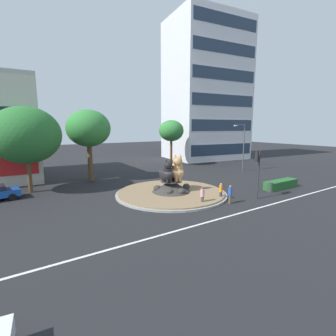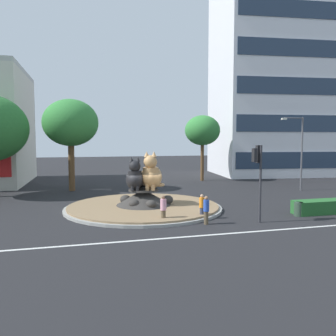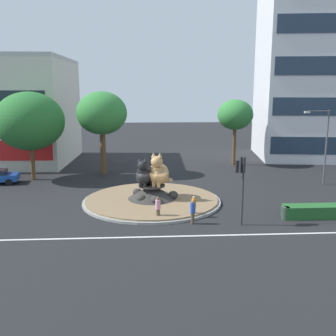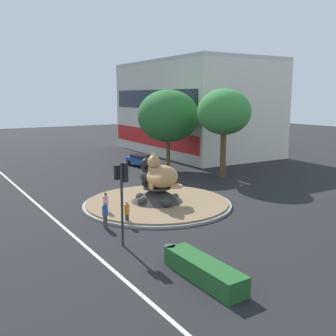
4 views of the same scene
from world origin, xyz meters
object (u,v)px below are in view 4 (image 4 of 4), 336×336
at_px(broadleaf_tree_behind_island, 224,112).
at_px(sedan_on_far_lane, 142,160).
at_px(traffic_light_mast, 122,185).
at_px(third_tree_left, 168,116).
at_px(cat_statue_black, 152,174).
at_px(shophouse_block, 194,108).
at_px(pedestrian_blue_shirt, 105,214).
at_px(cat_statue_calico, 161,175).
at_px(pedestrian_pink_shirt, 106,203).
at_px(litter_bin, 170,254).
at_px(pedestrian_orange_shirt, 127,212).

xyz_separation_m(broadleaf_tree_behind_island, sedan_on_far_lane, (-9.98, -3.63, -5.76)).
relative_size(traffic_light_mast, third_tree_left, 0.52).
height_order(cat_statue_black, sedan_on_far_lane, cat_statue_black).
relative_size(shophouse_block, pedestrian_blue_shirt, 14.22).
bearing_deg(cat_statue_calico, traffic_light_mast, 61.68).
height_order(traffic_light_mast, shophouse_block, shophouse_block).
distance_m(cat_statue_calico, sedan_on_far_lane, 17.14).
distance_m(broadleaf_tree_behind_island, pedestrian_pink_shirt, 16.86).
bearing_deg(sedan_on_far_lane, third_tree_left, 20.00).
height_order(broadleaf_tree_behind_island, litter_bin, broadleaf_tree_behind_island).
bearing_deg(pedestrian_orange_shirt, litter_bin, 132.78).
distance_m(cat_statue_calico, shophouse_block, 29.62).
distance_m(pedestrian_blue_shirt, pedestrian_orange_shirt, 1.40).
height_order(cat_statue_black, pedestrian_pink_shirt, cat_statue_black).
bearing_deg(pedestrian_pink_shirt, shophouse_block, -101.74).
xyz_separation_m(cat_statue_black, broadleaf_tree_behind_island, (-4.36, 10.74, 4.24)).
distance_m(broadleaf_tree_behind_island, third_tree_left, 7.15).
xyz_separation_m(cat_statue_black, cat_statue_calico, (1.18, 0.05, 0.14)).
bearing_deg(shophouse_block, traffic_light_mast, -40.77).
xyz_separation_m(shophouse_block, sedan_on_far_lane, (6.55, -12.28, -5.66)).
xyz_separation_m(cat_statue_calico, pedestrian_pink_shirt, (-0.22, -4.28, -1.55)).
xyz_separation_m(sedan_on_far_lane, litter_bin, (24.17, -11.90, -0.30)).
relative_size(shophouse_block, third_tree_left, 2.69).
relative_size(pedestrian_orange_shirt, sedan_on_far_lane, 0.36).
bearing_deg(cat_statue_black, pedestrian_pink_shirt, 23.20).
relative_size(traffic_light_mast, pedestrian_pink_shirt, 2.82).
bearing_deg(traffic_light_mast, cat_statue_calico, 37.88).
bearing_deg(pedestrian_orange_shirt, traffic_light_mast, 110.39).
bearing_deg(third_tree_left, pedestrian_pink_shirt, -46.76).
bearing_deg(shophouse_block, broadleaf_tree_behind_island, -25.93).
xyz_separation_m(shophouse_block, pedestrian_blue_shirt, (24.16, -24.68, -5.53)).
bearing_deg(shophouse_block, cat_statue_calico, -39.52).
height_order(shophouse_block, third_tree_left, shophouse_block).
relative_size(broadleaf_tree_behind_island, litter_bin, 9.77).
height_order(broadleaf_tree_behind_island, third_tree_left, broadleaf_tree_behind_island).
distance_m(pedestrian_pink_shirt, sedan_on_far_lane, 19.05).
xyz_separation_m(cat_statue_calico, traffic_light_mast, (5.22, -5.65, 0.97)).
bearing_deg(broadleaf_tree_behind_island, cat_statue_black, -67.91).
height_order(pedestrian_pink_shirt, pedestrian_orange_shirt, pedestrian_pink_shirt).
height_order(sedan_on_far_lane, litter_bin, sedan_on_far_lane).
xyz_separation_m(cat_statue_calico, broadleaf_tree_behind_island, (-5.54, 10.69, 4.10)).
relative_size(pedestrian_orange_shirt, litter_bin, 1.72).
bearing_deg(pedestrian_blue_shirt, cat_statue_black, 138.49).
bearing_deg(pedestrian_orange_shirt, sedan_on_far_lane, -71.03).
height_order(traffic_light_mast, third_tree_left, third_tree_left).
height_order(cat_statue_calico, pedestrian_pink_shirt, cat_statue_calico).
bearing_deg(cat_statue_black, pedestrian_orange_shirt, 52.28).
bearing_deg(cat_statue_black, cat_statue_calico, 102.80).
bearing_deg(third_tree_left, pedestrian_orange_shirt, -40.61).
bearing_deg(cat_statue_calico, sedan_on_far_lane, -95.54).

